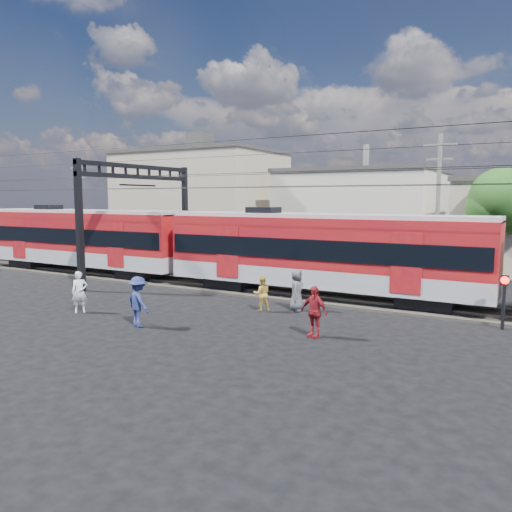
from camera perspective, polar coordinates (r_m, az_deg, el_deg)
The scene contains 17 objects.
ground at distance 19.07m, azimuth -7.19°, elevation -8.41°, with size 120.00×120.00×0.00m, color black.
track_bed at distance 25.73m, azimuth 3.59°, elevation -4.30°, with size 70.00×3.40×0.12m, color #2D2823.
rail_near at distance 25.05m, azimuth 2.84°, elevation -4.31°, with size 70.00×0.12×0.12m, color #59544C.
rail_far at distance 26.37m, azimuth 4.31°, elevation -3.77°, with size 70.00×0.12×0.12m, color #59544C.
commuter_train at distance 24.58m, azimuth 7.85°, elevation 0.66°, with size 50.30×3.08×4.17m.
catenary at distance 30.09m, azimuth -11.40°, elevation 6.89°, with size 70.00×9.30×7.52m.
building_west at distance 47.83m, azimuth -6.30°, elevation 6.26°, with size 14.28×10.20×9.30m.
building_midwest at distance 43.72m, azimuth 12.31°, elevation 4.80°, with size 12.24×12.24×7.30m.
utility_pole_mid at distance 30.13m, azimuth 20.06°, elevation 5.47°, with size 1.80×0.24×8.50m.
utility_pole_west at distance 43.82m, azimuth -19.44°, elevation 5.39°, with size 1.80×0.24×8.00m.
tree_near at distance 32.84m, azimuth 26.50°, elevation 5.47°, with size 3.82×3.64×6.72m.
pedestrian_a at distance 22.92m, azimuth -19.51°, elevation -3.89°, with size 0.65×0.43×1.80m, color white.
pedestrian_b at distance 21.86m, azimuth 0.67°, elevation -4.33°, with size 0.75×0.59×1.55m, color gold.
pedestrian_c at distance 19.75m, azimuth -13.29°, elevation -5.10°, with size 1.26×0.72×1.95m, color navy.
pedestrian_d at distance 17.90m, azimuth 6.65°, elevation -6.33°, with size 1.09×0.45×1.85m, color maroon.
pedestrian_e at distance 22.06m, azimuth 4.66°, elevation -3.88°, with size 0.89×0.58×1.83m, color #494A4E.
crossing_signal at distance 20.89m, azimuth 26.51°, elevation -3.70°, with size 0.30×0.30×2.07m.
Camera 1 is at (11.11, -14.69, 4.93)m, focal length 35.00 mm.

